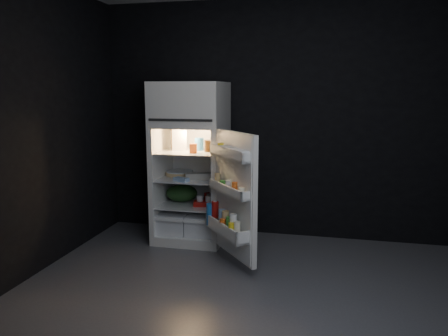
% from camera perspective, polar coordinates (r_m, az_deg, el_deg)
% --- Properties ---
extents(floor, '(4.00, 3.40, 0.00)m').
position_cam_1_polar(floor, '(3.77, 2.92, -16.56)').
color(floor, '#505055').
rests_on(floor, ground).
extents(wall_back, '(4.00, 0.00, 2.70)m').
position_cam_1_polar(wall_back, '(5.06, 6.47, 6.20)').
color(wall_back, black).
rests_on(wall_back, ground).
extents(wall_front, '(4.00, 0.00, 2.70)m').
position_cam_1_polar(wall_front, '(1.75, -6.53, -1.24)').
color(wall_front, black).
rests_on(wall_front, ground).
extents(wall_left, '(0.00, 3.40, 2.70)m').
position_cam_1_polar(wall_left, '(4.22, -24.82, 4.54)').
color(wall_left, black).
rests_on(wall_left, ground).
extents(refrigerator, '(0.76, 0.71, 1.78)m').
position_cam_1_polar(refrigerator, '(4.92, -4.27, 1.49)').
color(refrigerator, white).
rests_on(refrigerator, ground).
extents(fridge_door, '(0.60, 0.68, 1.22)m').
position_cam_1_polar(fridge_door, '(4.19, 1.07, -3.86)').
color(fridge_door, white).
rests_on(fridge_door, ground).
extents(milk_jug, '(0.19, 0.19, 0.24)m').
position_cam_1_polar(milk_jug, '(4.94, -5.78, 3.74)').
color(milk_jug, white).
rests_on(milk_jug, refrigerator).
extents(mayo_jar, '(0.11, 0.11, 0.14)m').
position_cam_1_polar(mayo_jar, '(4.90, -3.25, 3.13)').
color(mayo_jar, '#2063B0').
rests_on(mayo_jar, refrigerator).
extents(jam_jar, '(0.11, 0.11, 0.13)m').
position_cam_1_polar(jam_jar, '(4.78, -2.01, 2.91)').
color(jam_jar, black).
rests_on(jam_jar, refrigerator).
extents(amber_bottle, '(0.09, 0.09, 0.22)m').
position_cam_1_polar(amber_bottle, '(5.06, -6.47, 3.76)').
color(amber_bottle, '#BD7C1E').
rests_on(amber_bottle, refrigerator).
extents(small_carton, '(0.09, 0.07, 0.10)m').
position_cam_1_polar(small_carton, '(4.71, -4.03, 2.59)').
color(small_carton, '#C45117').
rests_on(small_carton, refrigerator).
extents(egg_carton, '(0.31, 0.19, 0.07)m').
position_cam_1_polar(egg_carton, '(4.79, -3.31, -1.09)').
color(egg_carton, '#99958B').
rests_on(egg_carton, refrigerator).
extents(pie, '(0.42, 0.42, 0.04)m').
position_cam_1_polar(pie, '(5.05, -5.81, -0.71)').
color(pie, tan).
rests_on(pie, refrigerator).
extents(flat_package, '(0.18, 0.14, 0.04)m').
position_cam_1_polar(flat_package, '(4.71, -5.61, -1.50)').
color(flat_package, '#7D9CC1').
rests_on(flat_package, refrigerator).
extents(wrapped_pkg, '(0.16, 0.14, 0.05)m').
position_cam_1_polar(wrapped_pkg, '(4.94, -1.22, -0.85)').
color(wrapped_pkg, '#F1E9C5').
rests_on(wrapped_pkg, refrigerator).
extents(produce_bag, '(0.44, 0.41, 0.20)m').
position_cam_1_polar(produce_bag, '(5.06, -5.53, -3.27)').
color(produce_bag, '#193815').
rests_on(produce_bag, refrigerator).
extents(yogurt_tray, '(0.27, 0.18, 0.05)m').
position_cam_1_polar(yogurt_tray, '(4.87, -2.48, -4.65)').
color(yogurt_tray, '#A8130E').
rests_on(yogurt_tray, refrigerator).
extents(small_can_red, '(0.08, 0.08, 0.09)m').
position_cam_1_polar(small_can_red, '(5.08, -2.21, -3.77)').
color(small_can_red, '#A8130E').
rests_on(small_can_red, refrigerator).
extents(small_can_silver, '(0.08, 0.08, 0.09)m').
position_cam_1_polar(small_can_silver, '(5.03, -1.92, -3.91)').
color(small_can_silver, '#B8B9BD').
rests_on(small_can_silver, refrigerator).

